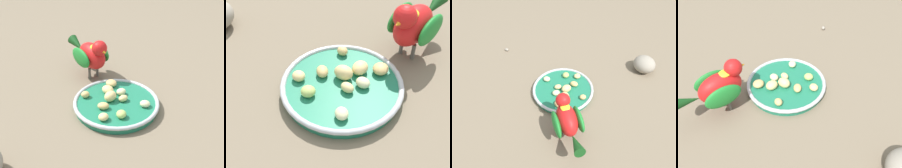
{
  "view_description": "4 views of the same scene",
  "coord_description": "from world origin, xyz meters",
  "views": [
    {
      "loc": [
        0.35,
        -0.62,
        0.52
      ],
      "look_at": [
        -0.04,
        -0.01,
        0.06
      ],
      "focal_mm": 49.17,
      "sensor_mm": 36.0,
      "label": 1
    },
    {
      "loc": [
        0.39,
        0.1,
        0.44
      ],
      "look_at": [
        0.01,
        -0.03,
        0.04
      ],
      "focal_mm": 49.16,
      "sensor_mm": 36.0,
      "label": 2
    },
    {
      "loc": [
        -0.46,
        0.32,
        0.62
      ],
      "look_at": [
        -0.03,
        -0.02,
        0.06
      ],
      "focal_mm": 33.69,
      "sensor_mm": 36.0,
      "label": 3
    },
    {
      "loc": [
        -0.42,
        -0.27,
        0.46
      ],
      "look_at": [
        -0.04,
        -0.05,
        0.04
      ],
      "focal_mm": 34.32,
      "sensor_mm": 36.0,
      "label": 4
    }
  ],
  "objects": [
    {
      "name": "apple_piece_2",
      "position": [
        -0.06,
        -0.0,
        0.03
      ],
      "size": [
        0.04,
        0.04,
        0.02
      ],
      "primitive_type": "ellipsoid",
      "rotation": [
        0.0,
        0.0,
        6.04
      ],
      "color": "#E5C67F",
      "rests_on": "feeding_bowl"
    },
    {
      "name": "apple_piece_9",
      "position": [
        -0.1,
        -0.05,
        0.03
      ],
      "size": [
        0.03,
        0.03,
        0.02
      ],
      "primitive_type": "ellipsoid",
      "rotation": [
        0.0,
        0.0,
        4.19
      ],
      "color": "tan",
      "rests_on": "feeding_bowl"
    },
    {
      "name": "feeding_bowl",
      "position": [
        -0.01,
        -0.02,
        0.01
      ],
      "size": [
        0.24,
        0.24,
        0.03
      ],
      "color": "#1E7251",
      "rests_on": "ground_plane"
    },
    {
      "name": "apple_piece_6",
      "position": [
        -0.07,
        0.04,
        0.03
      ],
      "size": [
        0.04,
        0.04,
        0.02
      ],
      "primitive_type": "ellipsoid",
      "rotation": [
        0.0,
        0.0,
        6.04
      ],
      "color": "tan",
      "rests_on": "feeding_bowl"
    },
    {
      "name": "apple_piece_4",
      "position": [
        -0.02,
        0.02,
        0.03
      ],
      "size": [
        0.03,
        0.04,
        0.02
      ],
      "primitive_type": "ellipsoid",
      "rotation": [
        0.0,
        0.0,
        1.17
      ],
      "color": "beige",
      "rests_on": "feeding_bowl"
    },
    {
      "name": "apple_piece_5",
      "position": [
        0.0,
        -0.11,
        0.03
      ],
      "size": [
        0.03,
        0.04,
        0.02
      ],
      "primitive_type": "ellipsoid",
      "rotation": [
        0.0,
        0.0,
        4.19
      ],
      "color": "#E5C67F",
      "rests_on": "feeding_bowl"
    },
    {
      "name": "parrot",
      "position": [
        -0.17,
        0.08,
        0.08
      ],
      "size": [
        0.2,
        0.12,
        0.14
      ],
      "rotation": [
        0.0,
        0.0,
        -0.38
      ],
      "color": "#59544C",
      "rests_on": "ground_plane"
    },
    {
      "name": "apple_piece_7",
      "position": [
        0.03,
        -0.07,
        0.03
      ],
      "size": [
        0.03,
        0.04,
        0.02
      ],
      "primitive_type": "ellipsoid",
      "rotation": [
        0.0,
        0.0,
        5.08
      ],
      "color": "#B2CC66",
      "rests_on": "feeding_bowl"
    },
    {
      "name": "apple_piece_3",
      "position": [
        0.0,
        -0.01,
        0.03
      ],
      "size": [
        0.03,
        0.03,
        0.02
      ],
      "primitive_type": "ellipsoid",
      "rotation": [
        0.0,
        0.0,
        4.28
      ],
      "color": "#E5C67F",
      "rests_on": "feeding_bowl"
    },
    {
      "name": "apple_piece_8",
      "position": [
        0.06,
        0.0,
        0.03
      ],
      "size": [
        0.04,
        0.03,
        0.02
      ],
      "primitive_type": "ellipsoid",
      "rotation": [
        0.0,
        0.0,
        3.64
      ],
      "color": "beige",
      "rests_on": "feeding_bowl"
    },
    {
      "name": "apple_piece_0",
      "position": [
        -0.03,
        -0.03,
        0.03
      ],
      "size": [
        0.04,
        0.04,
        0.03
      ],
      "primitive_type": "ellipsoid",
      "rotation": [
        0.0,
        0.0,
        4.56
      ],
      "color": "#E5C67F",
      "rests_on": "feeding_bowl"
    },
    {
      "name": "ground_plane",
      "position": [
        0.0,
        0.0,
        0.0
      ],
      "size": [
        4.0,
        4.0,
        0.0
      ],
      "primitive_type": "plane",
      "color": "#756651"
    },
    {
      "name": "apple_piece_1",
      "position": [
        -0.03,
        -0.07,
        0.03
      ],
      "size": [
        0.04,
        0.04,
        0.02
      ],
      "primitive_type": "ellipsoid",
      "rotation": [
        0.0,
        0.0,
        0.51
      ],
      "color": "tan",
      "rests_on": "feeding_bowl"
    }
  ]
}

